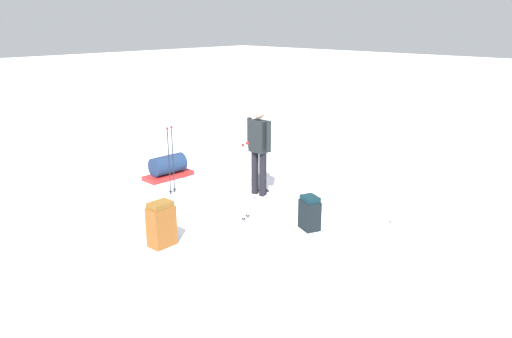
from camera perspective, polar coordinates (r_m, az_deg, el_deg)
The scene contains 9 objects.
ground_plane at distance 9.10m, azimuth 0.00°, elevation -4.22°, with size 80.00×80.00×0.00m, color white.
skier_standing at distance 9.42m, azimuth 0.33°, elevation 2.59°, with size 0.23×0.57×1.70m.
ski_pair_near at distance 9.80m, azimuth 0.91°, elevation -2.60°, with size 0.89×1.74×0.05m.
backpack_large_dark at distance 8.09m, azimuth 6.10°, elevation -4.99°, with size 0.35×0.39×0.56m.
backpack_bright at distance 7.59m, azimuth -10.70°, elevation -6.19°, with size 0.38×0.28×0.69m.
ski_poles_planted_near at distance 8.21m, azimuth -1.22°, elevation -1.05°, with size 0.21×0.11×1.35m.
ski_poles_planted_far at distance 9.68m, azimuth -9.65°, elevation 1.38°, with size 0.19×0.11×1.32m.
gear_sled at distance 10.80m, azimuth -9.96°, elevation 0.17°, with size 1.06×0.48×0.49m.
thermos_bottle at distance 8.49m, azimuth 15.30°, elevation -5.49°, with size 0.07×0.07×0.26m, color #B6B9C7.
Camera 1 is at (6.18, 5.83, 3.25)m, focal length 35.24 mm.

